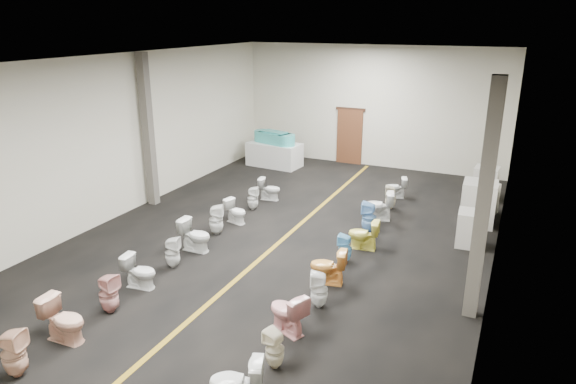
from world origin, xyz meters
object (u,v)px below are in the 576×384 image
toilet_right_8 (369,217)px  toilet_right_9 (378,206)px  toilet_right_3 (287,312)px  toilet_left_8 (236,211)px  toilet_left_3 (109,294)px  toilet_right_2 (275,349)px  toilet_left_7 (216,220)px  appliance_crate_a (472,229)px  toilet_left_10 (270,189)px  toilet_left_9 (253,198)px  toilet_left_6 (195,235)px  toilet_left_2 (64,320)px  toilet_right_6 (345,248)px  display_table (274,154)px  appliance_crate_c (481,199)px  bathtub (274,139)px  toilet_right_11 (396,188)px  toilet_right_1 (236,384)px  toilet_right_4 (319,290)px  toilet_left_5 (172,253)px  toilet_right_5 (328,267)px  appliance_crate_b (478,203)px  toilet_right_10 (391,197)px  appliance_crate_d (485,183)px  toilet_left_1 (14,353)px  toilet_left_4 (140,272)px

toilet_right_8 → toilet_right_9: (-0.01, 0.98, -0.00)m
toilet_right_3 → toilet_right_9: toilet_right_9 is taller
toilet_left_8 → toilet_left_3: bearing=-165.3°
toilet_right_2 → toilet_right_8: size_ratio=0.81×
toilet_right_2 → toilet_left_7: bearing=-120.6°
appliance_crate_a → toilet_left_10: size_ratio=1.29×
toilet_left_9 → toilet_left_10: size_ratio=1.02×
toilet_left_6 → toilet_left_9: (-0.09, 3.08, -0.05)m
toilet_left_2 → toilet_right_6: size_ratio=1.19×
display_table → toilet_left_3: bearing=-80.9°
appliance_crate_c → toilet_right_2: (-2.35, -8.74, -0.10)m
toilet_left_2 → toilet_left_6: toilet_left_2 is taller
bathtub → toilet_right_11: bearing=-3.1°
toilet_right_1 → toilet_right_4: toilet_right_1 is taller
toilet_left_3 → toilet_left_8: bearing=4.4°
display_table → toilet_left_5: bearing=-79.1°
toilet_left_3 → toilet_left_8: (-0.11, 5.00, -0.07)m
appliance_crate_a → toilet_right_6: bearing=-139.2°
toilet_right_5 → toilet_right_11: bearing=169.9°
appliance_crate_a → toilet_right_6: appliance_crate_a is taller
appliance_crate_b → toilet_right_10: appliance_crate_b is taller
toilet_right_5 → toilet_left_9: bearing=-142.6°
toilet_left_5 → toilet_right_9: toilet_right_9 is taller
display_table → toilet_left_8: (1.60, -5.68, -0.11)m
toilet_left_5 → appliance_crate_d: bearing=-52.7°
appliance_crate_a → toilet_right_3: 5.90m
appliance_crate_a → toilet_right_9: 2.65m
toilet_left_5 → toilet_left_8: (-0.06, 2.95, -0.03)m
toilet_left_7 → toilet_right_11: bearing=-59.1°
toilet_left_7 → toilet_right_3: toilet_left_7 is taller
toilet_right_4 → toilet_left_7: bearing=-139.3°
toilet_right_6 → toilet_right_9: size_ratio=0.83×
toilet_right_5 → toilet_right_11: size_ratio=1.16×
display_table → toilet_left_5: (1.66, -8.63, -0.08)m
toilet_left_9 → toilet_right_8: bearing=-111.3°
toilet_left_1 → toilet_left_4: 3.08m
toilet_left_10 → toilet_right_10: toilet_right_10 is taller
toilet_left_8 → toilet_left_5: bearing=-165.4°
toilet_left_3 → toilet_left_5: bearing=4.5°
appliance_crate_c → toilet_right_2: 9.05m
appliance_crate_c → toilet_left_6: bearing=-137.4°
bathtub → toilet_left_9: bathtub is taller
appliance_crate_a → toilet_right_9: bearing=164.1°
display_table → bathtub: bathtub is taller
toilet_left_5 → toilet_left_4: bearing=160.7°
toilet_left_9 → appliance_crate_c: bearing=-85.7°
display_table → toilet_left_5: 8.79m
toilet_right_6 → toilet_right_3: bearing=-4.9°
toilet_left_10 → appliance_crate_b: bearing=-92.9°
appliance_crate_b → toilet_left_9: size_ratio=1.71×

